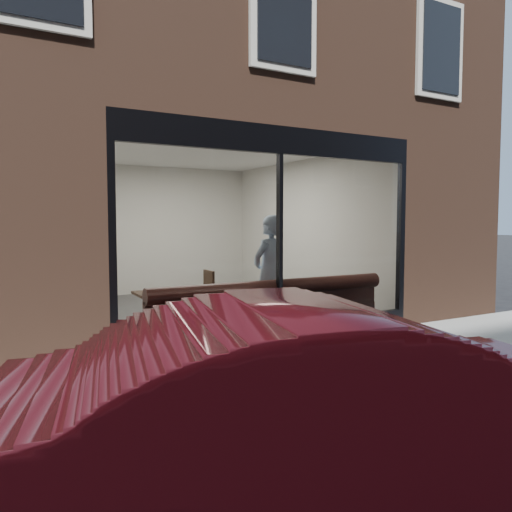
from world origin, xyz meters
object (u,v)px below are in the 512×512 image
person (269,274)px  banquette (266,323)px  cafe_table_left (156,293)px  cafe_table_right (292,283)px  parked_car (350,414)px  cafe_chair_left (199,311)px

person → banquette: bearing=29.8°
cafe_table_left → cafe_table_right: bearing=1.0°
cafe_table_right → parked_car: 5.76m
person → parked_car: person is taller
banquette → cafe_table_left: (-1.59, 0.55, 0.52)m
cafe_table_left → banquette: bearing=-19.1°
banquette → person: bearing=51.4°
person → cafe_table_left: (-1.84, 0.23, -0.22)m
banquette → person: 0.84m
cafe_table_left → parked_car: 4.97m
person → cafe_chair_left: (-0.77, 1.12, -0.72)m
cafe_table_right → cafe_chair_left: 1.71m
person → cafe_table_right: person is taller
cafe_table_left → cafe_chair_left: (1.07, 0.89, -0.50)m
person → cafe_table_left: person is taller
cafe_table_left → cafe_chair_left: cafe_table_left is taller
cafe_table_left → parked_car: bearing=-94.7°
banquette → person: size_ratio=2.08×
cafe_table_right → parked_car: size_ratio=0.15×
banquette → cafe_table_left: bearing=160.9°
cafe_table_left → cafe_chair_left: bearing=39.7°
banquette → cafe_chair_left: 1.53m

